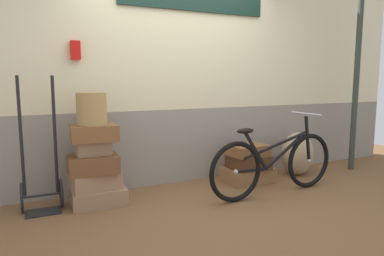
{
  "coord_description": "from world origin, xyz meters",
  "views": [
    {
      "loc": [
        -1.77,
        -3.34,
        1.33
      ],
      "look_at": [
        -0.04,
        0.28,
        0.77
      ],
      "focal_mm": 33.04,
      "sensor_mm": 36.0,
      "label": 1
    }
  ],
  "objects_px": {
    "suitcase_5": "(247,175)",
    "luggage_trolley": "(41,180)",
    "burlap_sack": "(297,154)",
    "suitcase_4": "(94,133)",
    "suitcase_3": "(93,148)",
    "wicker_basket": "(92,109)",
    "suitcase_7": "(247,150)",
    "suitcase_1": "(95,180)",
    "suitcase_2": "(93,164)",
    "bicycle": "(274,164)",
    "suitcase_6": "(248,162)",
    "suitcase_0": "(99,196)"
  },
  "relations": [
    {
      "from": "suitcase_5",
      "to": "bicycle",
      "type": "distance_m",
      "value": 0.62
    },
    {
      "from": "suitcase_7",
      "to": "burlap_sack",
      "type": "height_order",
      "value": "burlap_sack"
    },
    {
      "from": "suitcase_3",
      "to": "wicker_basket",
      "type": "bearing_deg",
      "value": -110.05
    },
    {
      "from": "suitcase_0",
      "to": "bicycle",
      "type": "relative_size",
      "value": 0.32
    },
    {
      "from": "suitcase_2",
      "to": "suitcase_4",
      "type": "distance_m",
      "value": 0.33
    },
    {
      "from": "suitcase_7",
      "to": "suitcase_5",
      "type": "bearing_deg",
      "value": 40.18
    },
    {
      "from": "suitcase_5",
      "to": "luggage_trolley",
      "type": "distance_m",
      "value": 2.48
    },
    {
      "from": "suitcase_0",
      "to": "suitcase_2",
      "type": "bearing_deg",
      "value": 176.0
    },
    {
      "from": "suitcase_2",
      "to": "wicker_basket",
      "type": "distance_m",
      "value": 0.58
    },
    {
      "from": "suitcase_5",
      "to": "suitcase_6",
      "type": "relative_size",
      "value": 1.26
    },
    {
      "from": "burlap_sack",
      "to": "wicker_basket",
      "type": "bearing_deg",
      "value": 179.82
    },
    {
      "from": "wicker_basket",
      "to": "suitcase_0",
      "type": "bearing_deg",
      "value": -15.4
    },
    {
      "from": "suitcase_0",
      "to": "luggage_trolley",
      "type": "xyz_separation_m",
      "value": [
        -0.55,
        0.08,
        0.23
      ]
    },
    {
      "from": "wicker_basket",
      "to": "burlap_sack",
      "type": "relative_size",
      "value": 0.56
    },
    {
      "from": "suitcase_6",
      "to": "suitcase_1",
      "type": "bearing_deg",
      "value": -176.21
    },
    {
      "from": "suitcase_0",
      "to": "suitcase_7",
      "type": "height_order",
      "value": "suitcase_7"
    },
    {
      "from": "suitcase_1",
      "to": "suitcase_7",
      "type": "relative_size",
      "value": 1.0
    },
    {
      "from": "suitcase_4",
      "to": "burlap_sack",
      "type": "relative_size",
      "value": 0.79
    },
    {
      "from": "suitcase_4",
      "to": "suitcase_7",
      "type": "distance_m",
      "value": 1.93
    },
    {
      "from": "suitcase_4",
      "to": "suitcase_6",
      "type": "xyz_separation_m",
      "value": [
        1.92,
        -0.02,
        -0.5
      ]
    },
    {
      "from": "suitcase_2",
      "to": "wicker_basket",
      "type": "height_order",
      "value": "wicker_basket"
    },
    {
      "from": "suitcase_3",
      "to": "burlap_sack",
      "type": "relative_size",
      "value": 0.58
    },
    {
      "from": "suitcase_1",
      "to": "suitcase_6",
      "type": "relative_size",
      "value": 1.04
    },
    {
      "from": "suitcase_6",
      "to": "suitcase_2",
      "type": "bearing_deg",
      "value": -175.82
    },
    {
      "from": "wicker_basket",
      "to": "luggage_trolley",
      "type": "xyz_separation_m",
      "value": [
        -0.52,
        0.07,
        -0.71
      ]
    },
    {
      "from": "suitcase_1",
      "to": "wicker_basket",
      "type": "distance_m",
      "value": 0.76
    },
    {
      "from": "suitcase_0",
      "to": "wicker_basket",
      "type": "bearing_deg",
      "value": 166.12
    },
    {
      "from": "suitcase_4",
      "to": "bicycle",
      "type": "relative_size",
      "value": 0.27
    },
    {
      "from": "suitcase_3",
      "to": "suitcase_5",
      "type": "bearing_deg",
      "value": -0.24
    },
    {
      "from": "suitcase_2",
      "to": "suitcase_3",
      "type": "height_order",
      "value": "suitcase_3"
    },
    {
      "from": "suitcase_5",
      "to": "suitcase_1",
      "type": "bearing_deg",
      "value": 176.26
    },
    {
      "from": "suitcase_0",
      "to": "bicycle",
      "type": "xyz_separation_m",
      "value": [
        1.9,
        -0.54,
        0.27
      ]
    },
    {
      "from": "suitcase_5",
      "to": "wicker_basket",
      "type": "xyz_separation_m",
      "value": [
        -1.95,
        -0.01,
        0.93
      ]
    },
    {
      "from": "suitcase_1",
      "to": "burlap_sack",
      "type": "distance_m",
      "value": 2.76
    },
    {
      "from": "suitcase_7",
      "to": "bicycle",
      "type": "relative_size",
      "value": 0.28
    },
    {
      "from": "suitcase_3",
      "to": "suitcase_4",
      "type": "distance_m",
      "value": 0.16
    },
    {
      "from": "suitcase_3",
      "to": "suitcase_7",
      "type": "xyz_separation_m",
      "value": [
        1.91,
        -0.04,
        -0.18
      ]
    },
    {
      "from": "luggage_trolley",
      "to": "suitcase_3",
      "type": "bearing_deg",
      "value": -5.55
    },
    {
      "from": "burlap_sack",
      "to": "suitcase_4",
      "type": "bearing_deg",
      "value": -179.94
    },
    {
      "from": "suitcase_3",
      "to": "bicycle",
      "type": "distance_m",
      "value": 2.03
    },
    {
      "from": "suitcase_0",
      "to": "suitcase_6",
      "type": "relative_size",
      "value": 1.18
    },
    {
      "from": "suitcase_0",
      "to": "suitcase_3",
      "type": "xyz_separation_m",
      "value": [
        -0.03,
        0.03,
        0.53
      ]
    },
    {
      "from": "suitcase_1",
      "to": "bicycle",
      "type": "bearing_deg",
      "value": -22.28
    },
    {
      "from": "suitcase_2",
      "to": "burlap_sack",
      "type": "xyz_separation_m",
      "value": [
        2.78,
        -0.0,
        -0.15
      ]
    },
    {
      "from": "bicycle",
      "to": "suitcase_2",
      "type": "bearing_deg",
      "value": 164.47
    },
    {
      "from": "suitcase_1",
      "to": "suitcase_5",
      "type": "distance_m",
      "value": 1.95
    },
    {
      "from": "suitcase_3",
      "to": "suitcase_1",
      "type": "bearing_deg",
      "value": -86.89
    },
    {
      "from": "suitcase_2",
      "to": "suitcase_5",
      "type": "xyz_separation_m",
      "value": [
        1.96,
        0.02,
        -0.35
      ]
    },
    {
      "from": "suitcase_0",
      "to": "luggage_trolley",
      "type": "distance_m",
      "value": 0.6
    },
    {
      "from": "suitcase_2",
      "to": "burlap_sack",
      "type": "distance_m",
      "value": 2.78
    }
  ]
}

